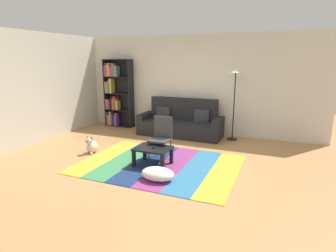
{
  "coord_description": "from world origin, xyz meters",
  "views": [
    {
      "loc": [
        2.26,
        -4.99,
        2.05
      ],
      "look_at": [
        0.02,
        0.38,
        0.65
      ],
      "focal_mm": 29.94,
      "sensor_mm": 36.0,
      "label": 1
    }
  ],
  "objects_px": {
    "coffee_table": "(153,151)",
    "standing_lamp": "(235,79)",
    "folding_chair": "(161,134)",
    "couch": "(181,123)",
    "dog": "(92,146)",
    "tv_remote": "(155,147)",
    "bookshelf": "(116,94)",
    "pouf": "(158,174)"
  },
  "relations": [
    {
      "from": "coffee_table",
      "to": "standing_lamp",
      "type": "height_order",
      "value": "standing_lamp"
    },
    {
      "from": "standing_lamp",
      "to": "folding_chair",
      "type": "bearing_deg",
      "value": -118.37
    },
    {
      "from": "couch",
      "to": "dog",
      "type": "relative_size",
      "value": 5.69
    },
    {
      "from": "coffee_table",
      "to": "tv_remote",
      "type": "relative_size",
      "value": 4.52
    },
    {
      "from": "bookshelf",
      "to": "tv_remote",
      "type": "distance_m",
      "value": 3.69
    },
    {
      "from": "pouf",
      "to": "tv_remote",
      "type": "height_order",
      "value": "tv_remote"
    },
    {
      "from": "folding_chair",
      "to": "tv_remote",
      "type": "bearing_deg",
      "value": -54.82
    },
    {
      "from": "pouf",
      "to": "dog",
      "type": "xyz_separation_m",
      "value": [
        -1.96,
        0.76,
        0.04
      ]
    },
    {
      "from": "couch",
      "to": "folding_chair",
      "type": "height_order",
      "value": "couch"
    },
    {
      "from": "dog",
      "to": "tv_remote",
      "type": "relative_size",
      "value": 2.65
    },
    {
      "from": "folding_chair",
      "to": "standing_lamp",
      "type": "bearing_deg",
      "value": 92.74
    },
    {
      "from": "coffee_table",
      "to": "folding_chair",
      "type": "xyz_separation_m",
      "value": [
        0.01,
        0.4,
        0.23
      ]
    },
    {
      "from": "dog",
      "to": "bookshelf",
      "type": "bearing_deg",
      "value": 110.64
    },
    {
      "from": "coffee_table",
      "to": "dog",
      "type": "distance_m",
      "value": 1.6
    },
    {
      "from": "dog",
      "to": "folding_chair",
      "type": "height_order",
      "value": "folding_chair"
    },
    {
      "from": "standing_lamp",
      "to": "folding_chair",
      "type": "relative_size",
      "value": 2.06
    },
    {
      "from": "dog",
      "to": "standing_lamp",
      "type": "xyz_separation_m",
      "value": [
        2.7,
        2.29,
        1.39
      ]
    },
    {
      "from": "couch",
      "to": "bookshelf",
      "type": "xyz_separation_m",
      "value": [
        -2.24,
        0.28,
        0.67
      ]
    },
    {
      "from": "coffee_table",
      "to": "dog",
      "type": "relative_size",
      "value": 1.71
    },
    {
      "from": "couch",
      "to": "coffee_table",
      "type": "xyz_separation_m",
      "value": [
        0.27,
        -2.33,
        -0.03
      ]
    },
    {
      "from": "pouf",
      "to": "standing_lamp",
      "type": "relative_size",
      "value": 0.32
    },
    {
      "from": "bookshelf",
      "to": "folding_chair",
      "type": "relative_size",
      "value": 2.27
    },
    {
      "from": "couch",
      "to": "bookshelf",
      "type": "distance_m",
      "value": 2.36
    },
    {
      "from": "couch",
      "to": "tv_remote",
      "type": "height_order",
      "value": "couch"
    },
    {
      "from": "bookshelf",
      "to": "tv_remote",
      "type": "xyz_separation_m",
      "value": [
        2.55,
        -2.6,
        -0.62
      ]
    },
    {
      "from": "tv_remote",
      "to": "coffee_table",
      "type": "bearing_deg",
      "value": -160.62
    },
    {
      "from": "bookshelf",
      "to": "dog",
      "type": "distance_m",
      "value": 2.75
    },
    {
      "from": "coffee_table",
      "to": "tv_remote",
      "type": "distance_m",
      "value": 0.08
    },
    {
      "from": "bookshelf",
      "to": "standing_lamp",
      "type": "relative_size",
      "value": 1.1
    },
    {
      "from": "pouf",
      "to": "tv_remote",
      "type": "bearing_deg",
      "value": 119.0
    },
    {
      "from": "couch",
      "to": "tv_remote",
      "type": "relative_size",
      "value": 15.07
    },
    {
      "from": "bookshelf",
      "to": "standing_lamp",
      "type": "xyz_separation_m",
      "value": [
        3.63,
        -0.17,
        0.55
      ]
    },
    {
      "from": "coffee_table",
      "to": "dog",
      "type": "height_order",
      "value": "dog"
    },
    {
      "from": "standing_lamp",
      "to": "tv_remote",
      "type": "distance_m",
      "value": 2.91
    },
    {
      "from": "couch",
      "to": "folding_chair",
      "type": "bearing_deg",
      "value": -81.87
    },
    {
      "from": "dog",
      "to": "standing_lamp",
      "type": "bearing_deg",
      "value": 40.24
    },
    {
      "from": "dog",
      "to": "tv_remote",
      "type": "distance_m",
      "value": 1.64
    },
    {
      "from": "dog",
      "to": "standing_lamp",
      "type": "relative_size",
      "value": 0.21
    },
    {
      "from": "coffee_table",
      "to": "pouf",
      "type": "distance_m",
      "value": 0.73
    },
    {
      "from": "pouf",
      "to": "folding_chair",
      "type": "height_order",
      "value": "folding_chair"
    },
    {
      "from": "dog",
      "to": "pouf",
      "type": "bearing_deg",
      "value": -21.24
    },
    {
      "from": "tv_remote",
      "to": "folding_chair",
      "type": "relative_size",
      "value": 0.17
    }
  ]
}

